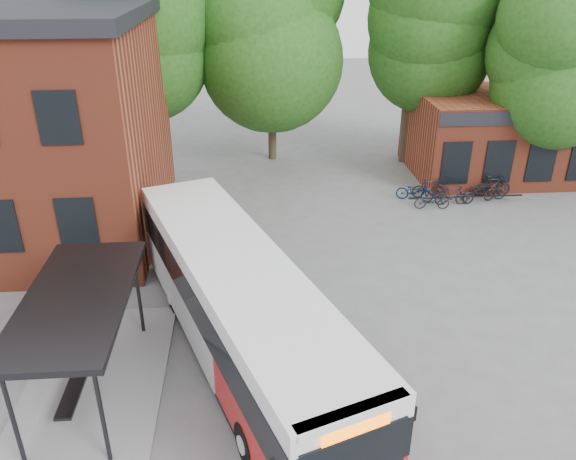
{
  "coord_description": "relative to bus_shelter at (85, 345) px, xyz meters",
  "views": [
    {
      "loc": [
        -0.4,
        -12.43,
        10.0
      ],
      "look_at": [
        0.85,
        3.88,
        2.0
      ],
      "focal_mm": 35.0,
      "sensor_mm": 36.0,
      "label": 1
    }
  ],
  "objects": [
    {
      "name": "bicycle_0",
      "position": [
        11.61,
        11.58,
        -1.01
      ],
      "size": [
        1.78,
        1.18,
        0.88
      ],
      "primitive_type": "imported",
      "rotation": [
        0.0,
        0.0,
        1.18
      ],
      "color": "#031D44",
      "rests_on": "ground"
    },
    {
      "name": "bus_shelter",
      "position": [
        0.0,
        0.0,
        0.0
      ],
      "size": [
        3.6,
        7.0,
        2.9
      ],
      "primitive_type": null,
      "color": "black",
      "rests_on": "ground"
    },
    {
      "name": "tree_1",
      "position": [
        5.5,
        18.0,
        3.75
      ],
      "size": [
        7.92,
        7.92,
        10.4
      ],
      "primitive_type": null,
      "color": "#1C4913",
      "rests_on": "ground"
    },
    {
      "name": "bicycle_4",
      "position": [
        14.43,
        11.15,
        -1.01
      ],
      "size": [
        1.79,
        1.01,
        0.89
      ],
      "primitive_type": "imported",
      "rotation": [
        0.0,
        0.0,
        1.83
      ],
      "color": "black",
      "rests_on": "ground"
    },
    {
      "name": "bicycle_2",
      "position": [
        12.1,
        10.59,
        -1.05
      ],
      "size": [
        1.57,
        0.66,
        0.8
      ],
      "primitive_type": "imported",
      "rotation": [
        0.0,
        0.0,
        1.49
      ],
      "color": "#242329",
      "rests_on": "ground"
    },
    {
      "name": "bicycle_7",
      "position": [
        15.32,
        11.79,
        -0.94
      ],
      "size": [
        1.73,
        0.57,
        1.03
      ],
      "primitive_type": "imported",
      "rotation": [
        0.0,
        0.0,
        1.62
      ],
      "color": "black",
      "rests_on": "ground"
    },
    {
      "name": "bike_rail",
      "position": [
        13.78,
        11.0,
        -1.26
      ],
      "size": [
        5.2,
        0.1,
        0.38
      ],
      "primitive_type": null,
      "color": "black",
      "rests_on": "ground"
    },
    {
      "name": "shop_row",
      "position": [
        19.5,
        15.0,
        0.55
      ],
      "size": [
        14.0,
        6.2,
        4.0
      ],
      "primitive_type": null,
      "color": "maroon",
      "rests_on": "ground"
    },
    {
      "name": "city_bus",
      "position": [
        3.76,
        1.13,
        0.08
      ],
      "size": [
        6.56,
        12.17,
        3.06
      ],
      "primitive_type": null,
      "rotation": [
        0.0,
        0.0,
        0.35
      ],
      "color": "#AD1514",
      "rests_on": "ground"
    },
    {
      "name": "bicycle_1",
      "position": [
        12.37,
        11.88,
        -0.97
      ],
      "size": [
        1.61,
        0.47,
        0.97
      ],
      "primitive_type": "imported",
      "rotation": [
        0.0,
        0.0,
        1.58
      ],
      "color": "black",
      "rests_on": "ground"
    },
    {
      "name": "tree_0",
      "position": [
        -1.5,
        17.0,
        4.05
      ],
      "size": [
        7.92,
        7.92,
        11.0
      ],
      "primitive_type": null,
      "color": "#1C4913",
      "rests_on": "ground"
    },
    {
      "name": "tree_2",
      "position": [
        12.5,
        17.0,
        4.05
      ],
      "size": [
        7.92,
        7.92,
        11.0
      ],
      "primitive_type": null,
      "color": "#1C4913",
      "rests_on": "ground"
    },
    {
      "name": "bicycle_3",
      "position": [
        13.12,
        10.97,
        -0.99
      ],
      "size": [
        1.53,
        0.44,
        0.92
      ],
      "primitive_type": "imported",
      "rotation": [
        0.0,
        0.0,
        1.56
      ],
      "color": "black",
      "rests_on": "ground"
    },
    {
      "name": "tree_3",
      "position": [
        17.5,
        13.0,
        3.19
      ],
      "size": [
        7.04,
        7.04,
        9.28
      ],
      "primitive_type": null,
      "color": "#1C4913",
      "rests_on": "ground"
    },
    {
      "name": "bicycle_6",
      "position": [
        14.99,
        11.59,
        -1.03
      ],
      "size": [
        1.7,
        0.97,
        0.84
      ],
      "primitive_type": "imported",
      "rotation": [
        0.0,
        0.0,
        1.3
      ],
      "color": "black",
      "rests_on": "ground"
    },
    {
      "name": "ground",
      "position": [
        4.5,
        1.0,
        -1.45
      ],
      "size": [
        100.0,
        100.0,
        0.0
      ],
      "primitive_type": "plane",
      "color": "slate"
    }
  ]
}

